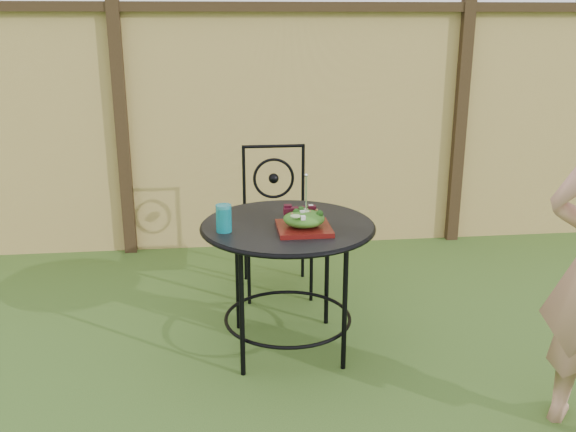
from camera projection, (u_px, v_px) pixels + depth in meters
name	position (u px, v px, depth m)	size (l,w,h in m)	color
ground	(351.00, 393.00, 3.14)	(60.00, 60.00, 0.00)	#2C4A17
fence	(295.00, 127.00, 4.94)	(8.00, 0.12, 1.90)	#EACF74
patio_table	(288.00, 248.00, 3.41)	(0.92, 0.92, 0.72)	black
patio_chair	(276.00, 216.00, 4.24)	(0.46, 0.46, 0.95)	black
salad_plate	(304.00, 228.00, 3.25)	(0.27, 0.27, 0.02)	#4D0B0B
salad	(304.00, 219.00, 3.24)	(0.21, 0.21, 0.08)	#235614
fork	(306.00, 194.00, 3.20)	(0.01, 0.01, 0.18)	silver
drinking_glass	(224.00, 218.00, 3.22)	(0.08, 0.08, 0.14)	#0C828F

